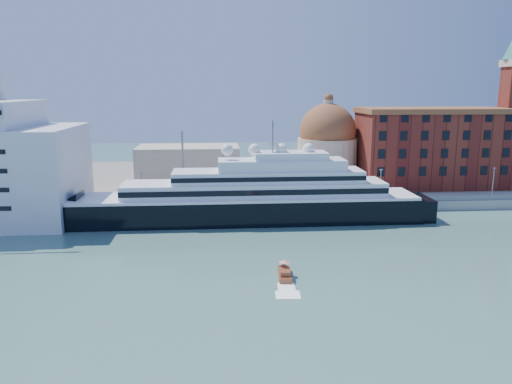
{
  "coord_description": "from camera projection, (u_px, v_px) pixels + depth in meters",
  "views": [
    {
      "loc": [
        -11.64,
        -91.01,
        30.82
      ],
      "look_at": [
        -2.92,
        18.0,
        8.05
      ],
      "focal_mm": 35.0,
      "sensor_mm": 36.0,
      "label": 1
    }
  ],
  "objects": [
    {
      "name": "quay",
      "position": [
        262.0,
        205.0,
        128.93
      ],
      "size": [
        180.0,
        10.0,
        2.5
      ],
      "primitive_type": "cube",
      "color": "gray",
      "rests_on": "ground"
    },
    {
      "name": "water_taxi",
      "position": [
        285.0,
        273.0,
        82.74
      ],
      "size": [
        2.51,
        6.39,
        2.97
      ],
      "rotation": [
        0.0,
        0.0,
        -0.07
      ],
      "color": "maroon",
      "rests_on": "ground"
    },
    {
      "name": "service_barge",
      "position": [
        107.0,
        223.0,
        113.52
      ],
      "size": [
        13.08,
        5.58,
        2.86
      ],
      "rotation": [
        0.0,
        0.0,
        -0.11
      ],
      "color": "white",
      "rests_on": "ground"
    },
    {
      "name": "warehouse",
      "position": [
        431.0,
        147.0,
        148.0
      ],
      "size": [
        43.0,
        19.0,
        23.25
      ],
      "color": "maroon",
      "rests_on": "land"
    },
    {
      "name": "land",
      "position": [
        251.0,
        178.0,
        168.99
      ],
      "size": [
        260.0,
        72.0,
        2.0
      ],
      "primitive_type": "cube",
      "color": "slate",
      "rests_on": "ground"
    },
    {
      "name": "quay_fence",
      "position": [
        264.0,
        202.0,
        124.16
      ],
      "size": [
        180.0,
        0.1,
        1.2
      ],
      "primitive_type": "cube",
      "color": "slate",
      "rests_on": "quay"
    },
    {
      "name": "ground",
      "position": [
        279.0,
        252.0,
        96.01
      ],
      "size": [
        400.0,
        400.0,
        0.0
      ],
      "primitive_type": "plane",
      "color": "#3C695F",
      "rests_on": "ground"
    },
    {
      "name": "church",
      "position": [
        276.0,
        156.0,
        150.6
      ],
      "size": [
        66.0,
        18.0,
        25.5
      ],
      "color": "beige",
      "rests_on": "land"
    },
    {
      "name": "superyacht",
      "position": [
        235.0,
        202.0,
        116.89
      ],
      "size": [
        92.4,
        12.81,
        27.61
      ],
      "color": "black",
      "rests_on": "ground"
    },
    {
      "name": "lamp_posts",
      "position": [
        213.0,
        174.0,
        124.5
      ],
      "size": [
        120.8,
        2.4,
        18.0
      ],
      "color": "slate",
      "rests_on": "quay"
    }
  ]
}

